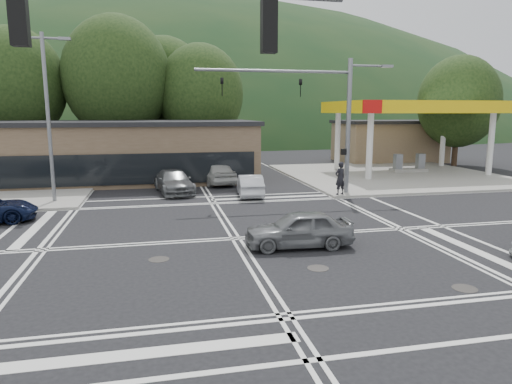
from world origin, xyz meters
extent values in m
plane|color=black|center=(0.00, 0.00, 0.00)|extent=(120.00, 120.00, 0.00)
cube|color=gray|center=(15.00, 15.00, 0.07)|extent=(16.00, 16.00, 0.15)
cylinder|color=silver|center=(12.00, 13.00, 2.50)|extent=(0.44, 0.44, 5.00)
cylinder|color=silver|center=(12.00, 19.00, 2.50)|extent=(0.44, 0.44, 5.00)
cylinder|color=silver|center=(22.00, 13.00, 2.50)|extent=(0.44, 0.44, 5.00)
cylinder|color=silver|center=(22.00, 19.00, 2.50)|extent=(0.44, 0.44, 5.00)
cube|color=silver|center=(17.00, 16.00, 5.30)|extent=(12.00, 8.00, 0.60)
cube|color=yellow|center=(17.00, 12.00, 5.30)|extent=(12.20, 0.25, 0.90)
cube|color=yellow|center=(17.00, 20.00, 5.30)|extent=(12.20, 0.25, 0.90)
cube|color=yellow|center=(11.00, 16.00, 5.30)|extent=(0.25, 8.20, 0.90)
cube|color=yellow|center=(23.00, 16.00, 5.30)|extent=(0.25, 8.20, 0.90)
cube|color=red|center=(11.50, 11.85, 5.30)|extent=(1.40, 0.12, 0.90)
cube|color=gray|center=(17.00, 16.00, 0.25)|extent=(3.00, 1.00, 0.30)
cube|color=slate|center=(16.00, 16.00, 0.95)|extent=(0.60, 0.50, 1.30)
cube|color=slate|center=(18.00, 16.00, 0.95)|extent=(0.60, 0.50, 1.30)
cube|color=#846B4F|center=(20.00, 25.00, 1.90)|extent=(10.00, 6.00, 3.80)
cube|color=brown|center=(-8.00, 17.00, 2.00)|extent=(24.00, 8.00, 4.00)
ellipsoid|color=#18361A|center=(0.00, 90.00, 0.00)|extent=(252.00, 126.00, 140.00)
cylinder|color=#382619|center=(-14.00, 24.00, 2.42)|extent=(0.50, 0.50, 4.84)
ellipsoid|color=black|center=(-14.00, 24.00, 7.15)|extent=(8.00, 8.00, 9.20)
cylinder|color=#382619|center=(-6.00, 24.00, 2.64)|extent=(0.50, 0.50, 5.28)
ellipsoid|color=black|center=(-6.00, 24.00, 7.80)|extent=(9.00, 9.00, 10.35)
cylinder|color=#382619|center=(1.00, 24.00, 2.20)|extent=(0.50, 0.50, 4.40)
ellipsoid|color=black|center=(1.00, 24.00, 6.50)|extent=(7.60, 7.60, 8.74)
cylinder|color=#382619|center=(-2.00, 28.00, 2.42)|extent=(0.50, 0.50, 4.84)
ellipsoid|color=black|center=(-2.00, 28.00, 7.15)|extent=(8.40, 8.40, 9.66)
cylinder|color=#382619|center=(24.00, 20.00, 1.98)|extent=(0.50, 0.50, 3.96)
ellipsoid|color=black|center=(24.00, 20.00, 5.85)|extent=(7.20, 7.20, 8.28)
cylinder|color=slate|center=(-8.50, 9.00, 4.50)|extent=(0.20, 0.20, 9.00)
cylinder|color=slate|center=(-8.50, 9.00, 8.70)|extent=(2.20, 0.12, 0.12)
cube|color=slate|center=(-7.40, 9.00, 8.70)|extent=(0.60, 0.25, 0.15)
cylinder|color=slate|center=(8.20, 8.20, 4.00)|extent=(0.28, 0.28, 8.00)
cylinder|color=slate|center=(3.70, 8.20, 7.20)|extent=(9.00, 0.16, 0.16)
imported|color=black|center=(5.20, 8.20, 6.30)|extent=(0.16, 0.20, 1.00)
imported|color=black|center=(0.70, 8.20, 6.30)|extent=(0.16, 0.20, 1.00)
cylinder|color=slate|center=(9.40, 8.20, 7.60)|extent=(2.40, 0.12, 0.12)
cube|color=slate|center=(10.50, 8.20, 7.60)|extent=(0.70, 0.30, 0.15)
cube|color=black|center=(7.95, 8.20, 2.60)|extent=(0.25, 0.30, 0.35)
cube|color=black|center=(-5.20, -8.20, 6.60)|extent=(0.30, 0.25, 1.00)
cube|color=black|center=(-0.70, -8.20, 6.60)|extent=(0.30, 0.25, 1.00)
imported|color=slate|center=(2.10, -1.59, 0.68)|extent=(4.09, 1.85, 1.36)
imported|color=silver|center=(2.41, 9.00, 0.65)|extent=(1.78, 4.05, 1.29)
imported|color=#B1B2AD|center=(1.00, 14.00, 0.80)|extent=(2.67, 4.96, 1.60)
imported|color=#595B5E|center=(-1.98, 11.07, 0.70)|extent=(2.65, 5.05, 1.40)
imported|color=black|center=(7.50, 7.50, 1.12)|extent=(0.82, 0.67, 1.93)
camera|label=1|loc=(-2.93, -17.25, 4.97)|focal=32.00mm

